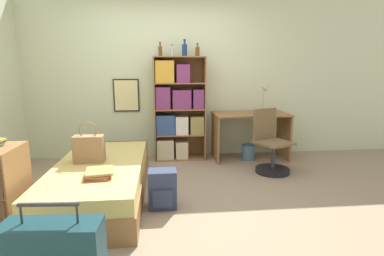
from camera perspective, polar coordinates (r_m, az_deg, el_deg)
The scene contains 15 objects.
ground_plane at distance 3.58m, azimuth -4.20°, elevation -12.60°, with size 14.00×14.00×0.00m, color gray.
wall_back at distance 4.96m, azimuth -5.00°, elevation 9.51°, with size 10.00×0.09×2.60m.
bed at distance 3.59m, azimuth -16.95°, elevation -9.46°, with size 0.96×2.03×0.42m.
handbag at distance 3.52m, azimuth -19.01°, elevation -3.67°, with size 0.33×0.17×0.46m.
book_stack_on_bed at distance 3.08m, azimuth -17.25°, elevation -8.16°, with size 0.30×0.34×0.06m.
bookcase at distance 4.77m, azimuth -2.94°, elevation 3.38°, with size 0.80×0.36×1.63m.
bottle_green at distance 4.78m, azimuth -6.06°, elevation 14.38°, with size 0.06×0.06×0.22m.
bottle_brown at distance 4.77m, azimuth -3.84°, elevation 14.27°, with size 0.06×0.06×0.18m.
bottle_clear at distance 4.77m, azimuth -1.42°, elevation 14.66°, with size 0.08×0.08×0.26m.
bottle_blue at distance 4.79m, azimuth 1.05°, elevation 14.38°, with size 0.07×0.07×0.20m.
desk at distance 4.90m, azimuth 11.03°, elevation 0.14°, with size 1.18×0.61×0.75m.
desk_lamp at distance 4.87m, azimuth 13.84°, elevation 6.67°, with size 0.18×0.13×0.49m.
desk_chair at distance 4.39m, azimuth 14.76°, elevation -4.50°, with size 0.57×0.57×0.89m.
backpack at distance 3.22m, azimuth -5.63°, elevation -11.52°, with size 0.29×0.24×0.41m.
waste_bin at distance 4.92m, azimuth 10.66°, elevation -4.57°, with size 0.22×0.22×0.24m.
Camera 1 is at (-0.07, -3.27, 1.44)m, focal length 28.00 mm.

